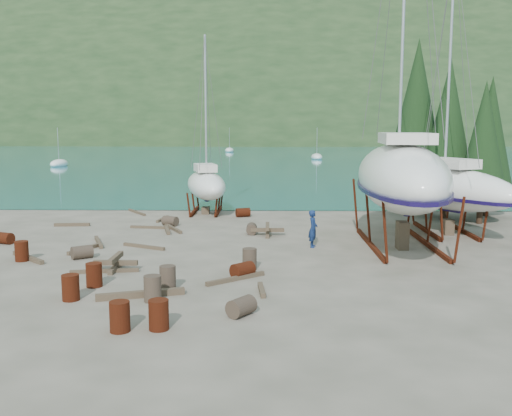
{
  "coord_description": "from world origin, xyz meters",
  "views": [
    {
      "loc": [
        1.27,
        -24.24,
        5.77
      ],
      "look_at": [
        0.66,
        3.0,
        1.9
      ],
      "focal_mm": 40.0,
      "sensor_mm": 36.0,
      "label": 1
    }
  ],
  "objects_px": {
    "large_sailboat_near": "(401,176)",
    "small_sailboat_shore": "(206,184)",
    "worker": "(313,229)",
    "large_sailboat_far": "(447,187)"
  },
  "relations": [
    {
      "from": "large_sailboat_near",
      "to": "small_sailboat_shore",
      "type": "height_order",
      "value": "large_sailboat_near"
    },
    {
      "from": "large_sailboat_near",
      "to": "large_sailboat_far",
      "type": "xyz_separation_m",
      "value": [
        3.35,
        3.63,
        -0.94
      ]
    },
    {
      "from": "large_sailboat_near",
      "to": "worker",
      "type": "height_order",
      "value": "large_sailboat_near"
    },
    {
      "from": "large_sailboat_far",
      "to": "worker",
      "type": "distance_m",
      "value": 8.7
    },
    {
      "from": "large_sailboat_far",
      "to": "small_sailboat_shore",
      "type": "height_order",
      "value": "large_sailboat_far"
    },
    {
      "from": "large_sailboat_far",
      "to": "worker",
      "type": "bearing_deg",
      "value": -177.34
    },
    {
      "from": "large_sailboat_near",
      "to": "small_sailboat_shore",
      "type": "relative_size",
      "value": 1.82
    },
    {
      "from": "large_sailboat_far",
      "to": "small_sailboat_shore",
      "type": "distance_m",
      "value": 15.66
    },
    {
      "from": "large_sailboat_near",
      "to": "small_sailboat_shore",
      "type": "xyz_separation_m",
      "value": [
        -10.62,
        10.69,
        -1.51
      ]
    },
    {
      "from": "small_sailboat_shore",
      "to": "worker",
      "type": "bearing_deg",
      "value": -74.95
    }
  ]
}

